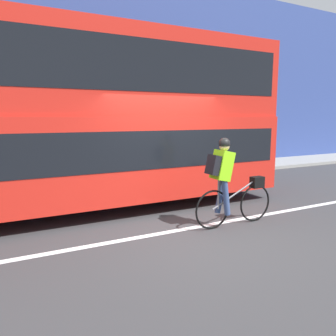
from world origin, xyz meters
name	(u,v)px	position (x,y,z in m)	size (l,w,h in m)	color
ground_plane	(195,233)	(0.00, 0.00, 0.00)	(80.00, 80.00, 0.00)	#38383A
road_center_line	(188,228)	(0.00, 0.26, 0.00)	(50.00, 0.14, 0.01)	silver
sidewalk_curb	(104,178)	(0.00, 5.74, 0.06)	(60.00, 2.11, 0.12)	gray
building_facade	(91,73)	(0.00, 6.95, 3.61)	(60.00, 0.30, 7.22)	#33478C
bus	(72,113)	(-1.61, 2.45, 2.15)	(9.39, 2.55, 3.87)	black
cyclist_on_bike	(228,180)	(0.73, 0.04, 0.91)	(1.77, 0.32, 1.70)	black
street_sign_post	(209,134)	(4.13, 5.63, 1.43)	(0.36, 0.09, 2.32)	#59595B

